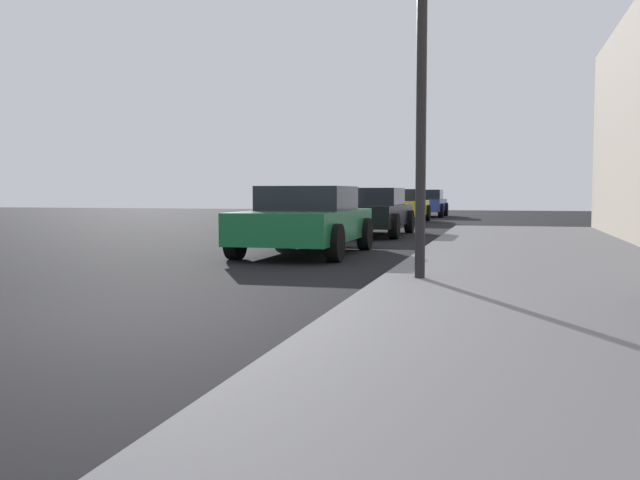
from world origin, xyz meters
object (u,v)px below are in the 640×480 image
at_px(car_black, 369,211).
at_px(car_yellow, 400,205).
at_px(street_lamp, 422,22).
at_px(car_blue, 424,203).
at_px(car_green, 306,220).

distance_m(car_black, car_yellow, 8.50).
relative_size(street_lamp, car_blue, 1.08).
bearing_deg(car_green, car_yellow, -88.62).
bearing_deg(car_green, street_lamp, 121.19).
distance_m(car_green, car_yellow, 14.52).
bearing_deg(car_black, street_lamp, 104.04).
relative_size(car_yellow, car_blue, 1.10).
height_order(car_green, car_black, same).
distance_m(street_lamp, car_green, 5.67).
bearing_deg(car_blue, car_black, 90.59).
distance_m(street_lamp, car_yellow, 19.27).
bearing_deg(car_black, car_blue, -89.41).
xyz_separation_m(street_lamp, car_yellow, (-2.99, 18.87, -2.47)).
distance_m(car_black, car_blue, 14.81).
height_order(street_lamp, car_yellow, street_lamp).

